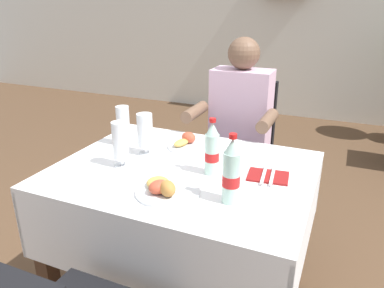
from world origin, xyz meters
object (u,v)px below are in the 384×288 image
object	(u,v)px
beer_glass_left	(123,126)
beer_glass_right	(120,143)
cola_bottle_primary	(212,150)
chair_far_diner_seat	(236,146)
plate_far_diner	(188,143)
cola_bottle_secondary	(231,173)
seated_diner_far	(238,129)
plate_near_camera	(164,188)
main_dining_table	(183,201)
beer_glass_middle	(145,134)
napkin_cutlery_set	(268,176)

from	to	relation	value
beer_glass_left	beer_glass_right	size ratio (longest dim) A/B	0.98
beer_glass_left	cola_bottle_primary	size ratio (longest dim) A/B	0.82
chair_far_diner_seat	plate_far_diner	size ratio (longest dim) A/B	4.28
chair_far_diner_seat	beer_glass_right	xyz separation A→B (m)	(-0.26, -0.93, 0.31)
plate_far_diner	cola_bottle_secondary	distance (m)	0.58
seated_diner_far	beer_glass_right	xyz separation A→B (m)	(-0.30, -0.82, 0.15)
plate_far_diner	beer_glass_right	size ratio (longest dim) A/B	1.08
plate_near_camera	plate_far_diner	distance (m)	0.50
cola_bottle_primary	cola_bottle_secondary	bearing A→B (deg)	-53.09
chair_far_diner_seat	cola_bottle_primary	xyz separation A→B (m)	(0.14, -0.84, 0.31)
plate_far_diner	beer_glass_left	xyz separation A→B (m)	(-0.32, -0.10, 0.09)
main_dining_table	cola_bottle_secondary	xyz separation A→B (m)	(0.28, -0.20, 0.29)
seated_diner_far	beer_glass_right	distance (m)	0.89
main_dining_table	beer_glass_right	size ratio (longest dim) A/B	5.38
beer_glass_middle	cola_bottle_secondary	xyz separation A→B (m)	(0.52, -0.28, 0.01)
chair_far_diner_seat	cola_bottle_primary	world-z (taller)	cola_bottle_primary
seated_diner_far	chair_far_diner_seat	bearing A→B (deg)	108.22
beer_glass_right	cola_bottle_primary	distance (m)	0.41
chair_far_diner_seat	beer_glass_middle	world-z (taller)	chair_far_diner_seat
chair_far_diner_seat	plate_near_camera	size ratio (longest dim) A/B	3.80
plate_near_camera	cola_bottle_secondary	xyz separation A→B (m)	(0.25, 0.04, 0.10)
chair_far_diner_seat	beer_glass_middle	size ratio (longest dim) A/B	4.77
main_dining_table	napkin_cutlery_set	bearing A→B (deg)	9.39
seated_diner_far	beer_glass_left	size ratio (longest dim) A/B	6.12
seated_diner_far	cola_bottle_secondary	size ratio (longest dim) A/B	4.67
beer_glass_left	cola_bottle_secondary	size ratio (longest dim) A/B	0.76
plate_near_camera	cola_bottle_secondary	size ratio (longest dim) A/B	0.95
plate_near_camera	beer_glass_left	xyz separation A→B (m)	(-0.43, 0.38, 0.08)
napkin_cutlery_set	beer_glass_middle	bearing A→B (deg)	178.33
napkin_cutlery_set	beer_glass_right	bearing A→B (deg)	-166.57
main_dining_table	beer_glass_left	bearing A→B (deg)	160.73
main_dining_table	plate_far_diner	distance (m)	0.32
napkin_cutlery_set	main_dining_table	bearing A→B (deg)	-170.61
main_dining_table	napkin_cutlery_set	size ratio (longest dim) A/B	5.80
seated_diner_far	main_dining_table	bearing A→B (deg)	-92.82
plate_far_diner	napkin_cutlery_set	size ratio (longest dim) A/B	1.17
main_dining_table	beer_glass_right	distance (m)	0.40
seated_diner_far	napkin_cutlery_set	size ratio (longest dim) A/B	6.48
chair_far_diner_seat	napkin_cutlery_set	size ratio (longest dim) A/B	4.99
chair_far_diner_seat	napkin_cutlery_set	distance (m)	0.88
chair_far_diner_seat	plate_far_diner	bearing A→B (deg)	-97.98
chair_far_diner_seat	cola_bottle_primary	size ratio (longest dim) A/B	3.87
plate_near_camera	cola_bottle_primary	world-z (taller)	cola_bottle_primary
napkin_cutlery_set	beer_glass_left	bearing A→B (deg)	174.14
plate_near_camera	beer_glass_right	world-z (taller)	beer_glass_right
beer_glass_left	beer_glass_right	bearing A→B (deg)	-59.29
main_dining_table	seated_diner_far	distance (m)	0.74
plate_far_diner	beer_glass_middle	xyz separation A→B (m)	(-0.15, -0.17, 0.09)
plate_far_diner	cola_bottle_secondary	xyz separation A→B (m)	(0.37, -0.44, 0.10)
chair_far_diner_seat	beer_glass_middle	distance (m)	0.85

